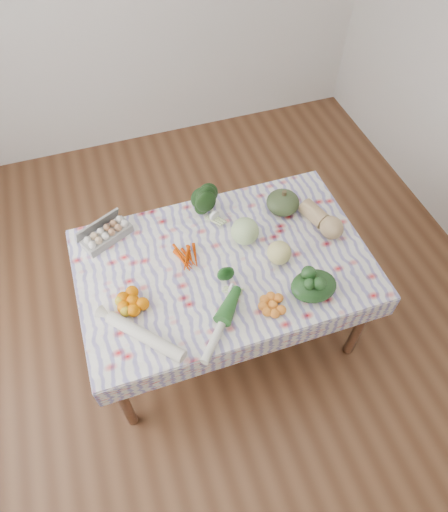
% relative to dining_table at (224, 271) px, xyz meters
% --- Properties ---
extents(ground, '(4.50, 4.50, 0.00)m').
position_rel_dining_table_xyz_m(ground, '(0.00, 0.00, -0.68)').
color(ground, '#53311C').
rests_on(ground, ground).
extents(dining_table, '(1.60, 1.00, 0.75)m').
position_rel_dining_table_xyz_m(dining_table, '(0.00, 0.00, 0.00)').
color(dining_table, brown).
rests_on(dining_table, ground).
extents(tablecloth, '(1.66, 1.06, 0.01)m').
position_rel_dining_table_xyz_m(tablecloth, '(0.00, 0.00, 0.08)').
color(tablecloth, white).
rests_on(tablecloth, dining_table).
extents(egg_carton, '(0.32, 0.24, 0.08)m').
position_rel_dining_table_xyz_m(egg_carton, '(-0.60, 0.38, 0.12)').
color(egg_carton, '#979792').
rests_on(egg_carton, tablecloth).
extents(carrot_bunch, '(0.20, 0.18, 0.03)m').
position_rel_dining_table_xyz_m(carrot_bunch, '(-0.19, 0.12, 0.10)').
color(carrot_bunch, '#CE3C00').
rests_on(carrot_bunch, tablecloth).
extents(kale_bunch, '(0.23, 0.22, 0.16)m').
position_rel_dining_table_xyz_m(kale_bunch, '(0.02, 0.37, 0.16)').
color(kale_bunch, black).
rests_on(kale_bunch, tablecloth).
extents(kabocha_squash, '(0.27, 0.27, 0.13)m').
position_rel_dining_table_xyz_m(kabocha_squash, '(0.47, 0.27, 0.15)').
color(kabocha_squash, '#3D4F2B').
rests_on(kabocha_squash, tablecloth).
extents(cabbage, '(0.17, 0.17, 0.16)m').
position_rel_dining_table_xyz_m(cabbage, '(0.17, 0.12, 0.17)').
color(cabbage, '#AACB84').
rests_on(cabbage, tablecloth).
extents(butternut_squash, '(0.22, 0.32, 0.14)m').
position_rel_dining_table_xyz_m(butternut_squash, '(0.64, 0.07, 0.15)').
color(butternut_squash, tan).
rests_on(butternut_squash, tablecloth).
extents(orange_cluster, '(0.29, 0.29, 0.07)m').
position_rel_dining_table_xyz_m(orange_cluster, '(-0.55, -0.11, 0.12)').
color(orange_cluster, orange).
rests_on(orange_cluster, tablecloth).
extents(broccoli, '(0.19, 0.19, 0.10)m').
position_rel_dining_table_xyz_m(broccoli, '(-0.06, -0.17, 0.13)').
color(broccoli, '#184A17').
rests_on(broccoli, tablecloth).
extents(mandarin_cluster, '(0.21, 0.21, 0.05)m').
position_rel_dining_table_xyz_m(mandarin_cluster, '(0.15, -0.36, 0.11)').
color(mandarin_cluster, orange).
rests_on(mandarin_cluster, tablecloth).
extents(grapefruit, '(0.16, 0.16, 0.14)m').
position_rel_dining_table_xyz_m(grapefruit, '(0.30, -0.08, 0.15)').
color(grapefruit, '#DDD37A').
rests_on(grapefruit, tablecloth).
extents(spinach_bag, '(0.29, 0.25, 0.11)m').
position_rel_dining_table_xyz_m(spinach_bag, '(0.39, -0.34, 0.14)').
color(spinach_bag, '#173515').
rests_on(spinach_bag, tablecloth).
extents(daikon, '(0.37, 0.40, 0.07)m').
position_rel_dining_table_xyz_m(daikon, '(-0.53, -0.34, 0.12)').
color(daikon, white).
rests_on(daikon, tablecloth).
extents(leek, '(0.32, 0.36, 0.05)m').
position_rel_dining_table_xyz_m(leek, '(-0.15, -0.39, 0.11)').
color(leek, white).
rests_on(leek, tablecloth).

